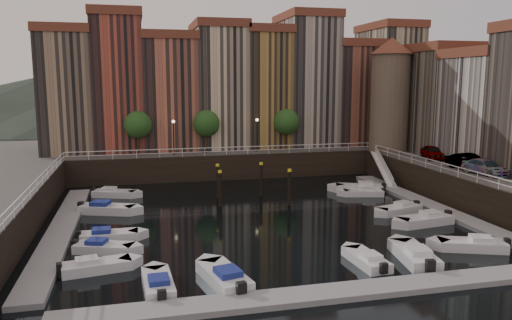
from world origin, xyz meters
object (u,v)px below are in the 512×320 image
object	(u,v)px
mooring_pilings	(247,185)
boat_left_1	(103,247)
boat_left_2	(108,236)
car_b	(469,163)
gangway	(383,167)
corner_tower	(390,93)
car_c	(485,168)
car_a	(432,153)
boat_left_0	(95,266)

from	to	relation	value
mooring_pilings	boat_left_1	world-z (taller)	mooring_pilings
boat_left_2	car_b	xyz separation A→B (m)	(33.71, 4.47, 3.43)
car_b	boat_left_2	bearing A→B (deg)	176.44
mooring_pilings	car_b	size ratio (longest dim) A/B	1.46
gangway	corner_tower	bearing A→B (deg)	57.20
mooring_pilings	corner_tower	bearing A→B (deg)	24.67
boat_left_1	car_c	xyz separation A→B (m)	(33.78, 4.57, 3.36)
car_b	gangway	bearing A→B (deg)	101.97
mooring_pilings	boat_left_2	size ratio (longest dim) A/B	1.56
car_c	gangway	bearing A→B (deg)	99.82
corner_tower	gangway	world-z (taller)	corner_tower
car_a	car_b	size ratio (longest dim) A/B	0.93
boat_left_0	car_c	size ratio (longest dim) A/B	0.95
corner_tower	boat_left_1	xyz separation A→B (m)	(-32.76, -21.13, -9.86)
boat_left_2	car_b	bearing A→B (deg)	8.13
boat_left_2	gangway	bearing A→B (deg)	25.86
boat_left_2	car_a	xyz separation A→B (m)	(34.14, 11.35, 3.41)
mooring_pilings	boat_left_1	bearing A→B (deg)	-137.01
car_b	car_c	distance (m)	2.53
gangway	mooring_pilings	size ratio (longest dim) A/B	1.22
gangway	car_c	distance (m)	12.80
car_b	car_c	world-z (taller)	car_b
car_a	gangway	bearing A→B (deg)	165.30
car_b	boat_left_0	bearing A→B (deg)	-173.80
boat_left_1	car_b	bearing A→B (deg)	31.58
car_b	corner_tower	bearing A→B (deg)	83.63
car_b	car_a	bearing A→B (deg)	75.37
boat_left_2	car_c	xyz separation A→B (m)	(33.57, 1.94, 3.35)
boat_left_0	car_a	xyz separation A→B (m)	(34.62, 17.54, 3.41)
boat_left_1	boat_left_2	xyz separation A→B (m)	(0.21, 2.62, 0.01)
corner_tower	gangway	distance (m)	9.86
car_b	car_c	size ratio (longest dim) A/B	0.99
boat_left_0	boat_left_2	size ratio (longest dim) A/B	1.02
boat_left_1	mooring_pilings	bearing A→B (deg)	62.76
gangway	car_c	world-z (taller)	car_c
corner_tower	boat_left_0	world-z (taller)	corner_tower
corner_tower	car_b	distance (m)	15.48
boat_left_0	car_a	world-z (taller)	car_a
boat_left_0	boat_left_2	distance (m)	6.21
car_c	car_b	bearing A→B (deg)	78.56
boat_left_0	mooring_pilings	bearing A→B (deg)	40.05
corner_tower	car_b	bearing A→B (deg)	-85.26
boat_left_0	car_b	size ratio (longest dim) A/B	0.96
corner_tower	mooring_pilings	distance (m)	23.51
gangway	car_b	world-z (taller)	car_b
boat_left_1	car_b	size ratio (longest dim) A/B	0.93
gangway	boat_left_2	size ratio (longest dim) A/B	1.89
mooring_pilings	boat_left_0	world-z (taller)	mooring_pilings
mooring_pilings	boat_left_0	bearing A→B (deg)	-130.19
car_c	boat_left_0	bearing A→B (deg)	-174.76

